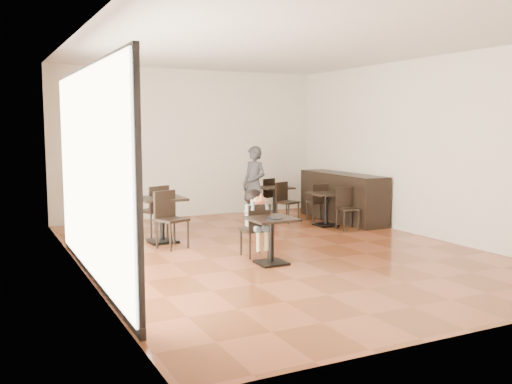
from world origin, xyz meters
TOP-DOWN VIEW (x-y plane):
  - floor at (0.00, 0.00)m, footprint 6.00×8.00m
  - ceiling at (0.00, 0.00)m, footprint 6.00×8.00m
  - wall_back at (0.00, 4.00)m, footprint 6.00×0.01m
  - wall_front at (0.00, -4.00)m, footprint 6.00×0.01m
  - wall_left at (-3.00, 0.00)m, footprint 0.01×8.00m
  - wall_right at (3.00, 0.00)m, footprint 0.01×8.00m
  - storefront_window at (-2.97, -0.50)m, footprint 0.04×4.50m
  - child_table at (-0.47, -0.70)m, footprint 0.64×0.64m
  - child_chair at (-0.47, -0.15)m, footprint 0.37×0.37m
  - child at (-0.47, -0.15)m, footprint 0.37×0.52m
  - plate at (-0.47, -0.80)m, footprint 0.23×0.23m
  - pizza_slice at (-0.47, -0.34)m, footprint 0.24×0.18m
  - adult_patron at (0.85, 2.56)m, footprint 0.56×0.67m
  - cafe_table_mid at (1.99, 1.62)m, footprint 0.70×0.70m
  - cafe_table_left at (-1.43, 1.51)m, footprint 0.95×0.95m
  - cafe_table_back at (1.50, 2.86)m, footprint 0.84×0.84m
  - chair_mid_a at (2.12, 2.17)m, footprint 0.40×0.40m
  - chair_mid_b at (2.12, 1.07)m, footprint 0.40×0.40m
  - chair_left_a at (-1.43, 2.06)m, footprint 0.54×0.54m
  - chair_left_b at (-1.43, 0.96)m, footprint 0.54×0.54m
  - chair_back_a at (1.50, 3.41)m, footprint 0.48×0.48m
  - chair_back_b at (1.50, 2.31)m, footprint 0.48×0.48m
  - service_counter at (2.65, 2.00)m, footprint 0.60×2.40m

SIDE VIEW (x-z plane):
  - floor at x=0.00m, z-range -0.01..0.01m
  - cafe_table_mid at x=1.99m, z-range 0.00..0.66m
  - child_table at x=-0.47m, z-range 0.00..0.68m
  - cafe_table_back at x=1.50m, z-range 0.00..0.69m
  - cafe_table_left at x=-1.43m, z-range 0.00..0.78m
  - chair_mid_a at x=2.12m, z-range 0.00..0.80m
  - chair_mid_b at x=2.12m, z-range 0.00..0.80m
  - child_chair at x=-0.47m, z-range 0.00..0.82m
  - chair_back_a at x=1.50m, z-range 0.00..0.83m
  - chair_back_b at x=1.50m, z-range 0.00..0.83m
  - chair_left_a at x=-1.43m, z-range 0.00..0.94m
  - chair_left_b at x=-1.43m, z-range 0.00..0.94m
  - service_counter at x=2.65m, z-range 0.00..1.00m
  - child at x=-0.47m, z-range 0.00..1.03m
  - plate at x=-0.47m, z-range 0.68..0.69m
  - adult_patron at x=0.85m, z-range 0.00..1.58m
  - pizza_slice at x=-0.47m, z-range 0.86..0.92m
  - storefront_window at x=-2.97m, z-range 0.10..2.70m
  - wall_back at x=0.00m, z-range 0.00..3.20m
  - wall_front at x=0.00m, z-range 0.00..3.20m
  - wall_left at x=-3.00m, z-range 0.00..3.20m
  - wall_right at x=3.00m, z-range 0.00..3.20m
  - ceiling at x=0.00m, z-range 3.20..3.21m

